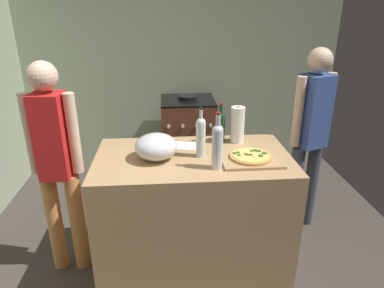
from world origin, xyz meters
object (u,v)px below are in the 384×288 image
object	(u,v)px
wine_bottle_clear	(220,126)
person_in_red	(310,131)
wine_bottle_amber	(201,136)
pizza	(251,156)
person_in_stripes	(56,161)
stove	(188,137)
mixing_bowl	(156,147)
paper_towel_roll	(237,125)
wine_bottle_dark	(217,144)

from	to	relation	value
wine_bottle_clear	person_in_red	xyz separation A→B (m)	(0.79, 0.19, -0.13)
wine_bottle_amber	person_in_red	size ratio (longest dim) A/B	0.22
pizza	wine_bottle_amber	world-z (taller)	wine_bottle_amber
person_in_stripes	stove	bearing A→B (deg)	56.59
mixing_bowl	paper_towel_roll	distance (m)	0.67
person_in_stripes	pizza	bearing A→B (deg)	-6.49
mixing_bowl	person_in_red	size ratio (longest dim) A/B	0.18
paper_towel_roll	person_in_red	distance (m)	0.70
mixing_bowl	stove	distance (m)	1.75
wine_bottle_dark	wine_bottle_amber	distance (m)	0.21
person_in_red	pizza	bearing A→B (deg)	-140.07
pizza	mixing_bowl	size ratio (longest dim) A/B	0.97
mixing_bowl	person_in_stripes	xyz separation A→B (m)	(-0.70, 0.07, -0.12)
person_in_stripes	wine_bottle_dark	bearing A→B (deg)	-13.15
wine_bottle_dark	person_in_stripes	bearing A→B (deg)	166.85
pizza	mixing_bowl	xyz separation A→B (m)	(-0.64, 0.08, 0.06)
paper_towel_roll	person_in_red	size ratio (longest dim) A/B	0.17
pizza	wine_bottle_clear	bearing A→B (deg)	114.35
pizza	wine_bottle_dark	bearing A→B (deg)	-157.46
wine_bottle_amber	person_in_stripes	distance (m)	1.02
wine_bottle_clear	person_in_stripes	size ratio (longest dim) A/B	0.19
stove	paper_towel_roll	bearing A→B (deg)	-78.09
wine_bottle_amber	wine_bottle_dark	bearing A→B (deg)	-66.59
stove	mixing_bowl	bearing A→B (deg)	-101.31
paper_towel_roll	stove	xyz separation A→B (m)	(-0.29, 1.36, -0.61)
mixing_bowl	wine_bottle_clear	xyz separation A→B (m)	(0.48, 0.27, 0.05)
pizza	person_in_red	xyz separation A→B (m)	(0.64, 0.53, -0.03)
paper_towel_roll	pizza	bearing A→B (deg)	-85.69
wine_bottle_dark	mixing_bowl	bearing A→B (deg)	155.19
paper_towel_roll	person_in_stripes	bearing A→B (deg)	-171.64
mixing_bowl	stove	bearing A→B (deg)	78.69
wine_bottle_amber	wine_bottle_clear	size ratio (longest dim) A/B	1.14
pizza	wine_bottle_amber	size ratio (longest dim) A/B	0.80
stove	pizza	bearing A→B (deg)	-79.61
person_in_stripes	person_in_red	xyz separation A→B (m)	(1.97, 0.38, 0.03)
wine_bottle_amber	wine_bottle_clear	distance (m)	0.31
pizza	mixing_bowl	world-z (taller)	mixing_bowl
pizza	wine_bottle_clear	xyz separation A→B (m)	(-0.16, 0.35, 0.10)
person_in_stripes	person_in_red	bearing A→B (deg)	10.96
wine_bottle_clear	person_in_red	bearing A→B (deg)	13.34
stove	person_in_red	bearing A→B (deg)	-50.89
wine_bottle_dark	person_in_stripes	xyz separation A→B (m)	(-1.09, 0.25, -0.19)
wine_bottle_dark	wine_bottle_clear	bearing A→B (deg)	78.61
mixing_bowl	person_in_red	bearing A→B (deg)	19.67
person_in_stripes	person_in_red	size ratio (longest dim) A/B	0.99
wine_bottle_clear	stove	bearing A→B (deg)	96.56
pizza	person_in_stripes	distance (m)	1.34
wine_bottle_amber	person_in_stripes	world-z (taller)	person_in_stripes
paper_towel_roll	wine_bottle_dark	xyz separation A→B (m)	(-0.22, -0.45, 0.03)
wine_bottle_amber	paper_towel_roll	bearing A→B (deg)	39.38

